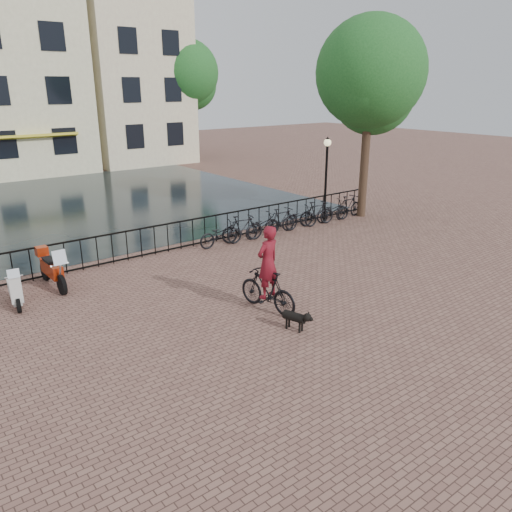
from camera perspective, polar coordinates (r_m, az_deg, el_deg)
ground at (r=11.69m, az=9.13°, el=-9.39°), size 100.00×100.00×0.00m
canal_water at (r=25.99m, az=-19.71°, el=5.62°), size 20.00×20.00×0.00m
railing at (r=17.50m, az=-10.05°, el=2.06°), size 20.00×0.05×1.02m
canal_house_mid at (r=37.81m, az=-26.50°, el=17.69°), size 8.00×9.50×11.80m
canal_house_right at (r=40.32m, az=-14.89°, el=20.00°), size 7.00×9.00×13.30m
tree_near_right at (r=22.05m, az=12.99°, el=19.73°), size 4.48×4.48×8.24m
tree_far_right at (r=39.21m, az=-8.01°, el=20.03°), size 4.76×4.76×8.76m
lamp_post at (r=21.00m, az=8.06°, el=10.22°), size 0.30×0.30×3.45m
cyclist at (r=12.58m, az=1.34°, el=-2.04°), size 0.90×1.98×2.62m
dog at (r=11.88m, az=4.42°, el=-7.24°), size 0.49×0.84×0.54m
motorcycle at (r=15.28m, az=-22.35°, el=-0.96°), size 0.51×1.89×1.34m
scooter at (r=14.44m, az=-25.97°, el=-2.86°), size 0.53×1.35×1.22m
parked_bike_0 at (r=17.89m, az=-4.04°, el=2.50°), size 1.74×0.68×0.90m
parked_bike_1 at (r=18.39m, az=-1.58°, el=3.17°), size 1.72×0.75×1.00m
parked_bike_2 at (r=18.96m, az=0.75°, el=3.50°), size 1.76×0.73×0.90m
parked_bike_3 at (r=19.53m, az=2.94°, el=4.09°), size 1.66×0.47×1.00m
parked_bike_4 at (r=20.15m, az=5.00°, el=4.37°), size 1.77×0.76×0.90m
parked_bike_5 at (r=20.78m, az=6.95°, el=4.88°), size 1.72×0.75×1.00m
parked_bike_6 at (r=21.45m, az=8.77°, el=5.11°), size 1.76×0.75×0.90m
parked_bike_7 at (r=22.12m, az=10.50°, el=5.57°), size 1.70×0.63×1.00m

